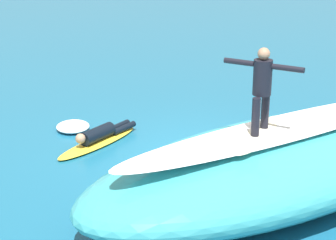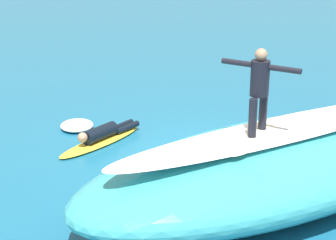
{
  "view_description": "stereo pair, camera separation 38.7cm",
  "coord_description": "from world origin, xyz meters",
  "px_view_note": "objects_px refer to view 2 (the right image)",
  "views": [
    {
      "loc": [
        4.89,
        10.5,
        4.98
      ],
      "look_at": [
        0.78,
        0.44,
        1.07
      ],
      "focal_mm": 64.11,
      "sensor_mm": 36.0,
      "label": 1
    },
    {
      "loc": [
        4.53,
        10.64,
        4.98
      ],
      "look_at": [
        0.78,
        0.44,
        1.07
      ],
      "focal_mm": 64.11,
      "sensor_mm": 36.0,
      "label": 2
    }
  ],
  "objects_px": {
    "surfboard_riding": "(257,135)",
    "surfer_paddling": "(104,132)",
    "surfer_riding": "(260,85)",
    "surfboard_paddling": "(100,141)"
  },
  "relations": [
    {
      "from": "surfboard_riding",
      "to": "surfboard_paddling",
      "type": "relative_size",
      "value": 0.88
    },
    {
      "from": "surfer_paddling",
      "to": "surfboard_riding",
      "type": "bearing_deg",
      "value": 81.77
    },
    {
      "from": "surfer_riding",
      "to": "surfboard_paddling",
      "type": "distance_m",
      "value": 4.7
    },
    {
      "from": "surfer_riding",
      "to": "surfer_paddling",
      "type": "xyz_separation_m",
      "value": [
        1.7,
        -3.83,
        -1.98
      ]
    },
    {
      "from": "surfboard_riding",
      "to": "surfer_paddling",
      "type": "xyz_separation_m",
      "value": [
        1.7,
        -3.83,
        -1.09
      ]
    },
    {
      "from": "surfboard_paddling",
      "to": "surfer_paddling",
      "type": "distance_m",
      "value": 0.23
    },
    {
      "from": "surfboard_paddling",
      "to": "surfboard_riding",
      "type": "bearing_deg",
      "value": 83.63
    },
    {
      "from": "surfboard_riding",
      "to": "surfer_paddling",
      "type": "relative_size",
      "value": 1.31
    },
    {
      "from": "surfer_riding",
      "to": "surfer_paddling",
      "type": "distance_m",
      "value": 4.63
    },
    {
      "from": "surfer_riding",
      "to": "surfboard_paddling",
      "type": "bearing_deg",
      "value": -102.9
    }
  ]
}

